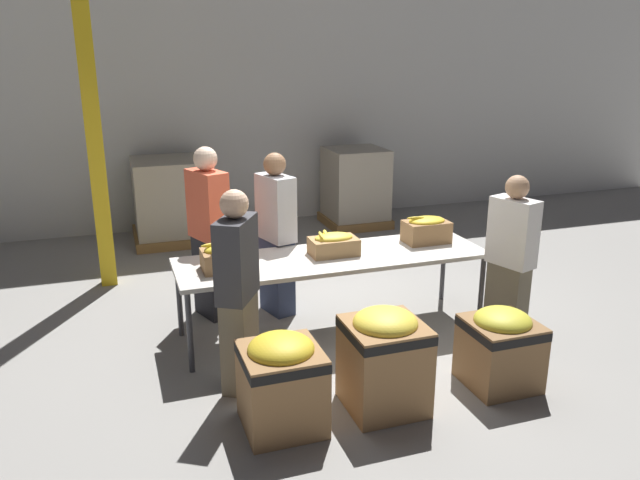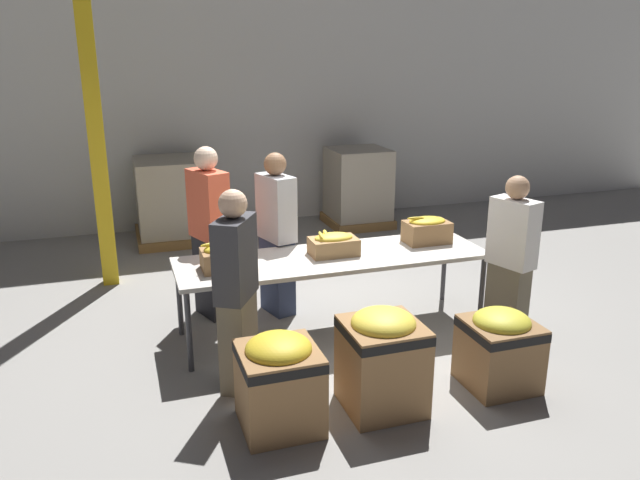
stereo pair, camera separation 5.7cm
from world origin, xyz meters
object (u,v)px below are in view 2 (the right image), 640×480
Objects in this scene: volunteer_0 at (277,235)px; donation_bin_1 at (382,357)px; sorting_table at (333,260)px; support_pillar at (93,109)px; volunteer_1 at (210,234)px; banana_box_0 at (226,256)px; pallet_stack_1 at (358,188)px; donation_bin_2 at (500,346)px; pallet_stack_0 at (174,201)px; volunteer_2 at (511,261)px; donation_bin_0 at (279,379)px; banana_box_1 at (333,244)px; banana_box_2 at (427,229)px; volunteer_3 at (237,293)px.

volunteer_0 is 2.09× the size of donation_bin_1.
support_pillar is (-2.03, 2.03, 1.28)m from sorting_table.
donation_bin_1 is (0.94, -2.13, -0.44)m from volunteer_1.
support_pillar is at bearing 134.97° from sorting_table.
volunteer_1 is (-0.02, 0.80, -0.02)m from banana_box_0.
donation_bin_1 is (0.29, -2.00, -0.40)m from volunteer_0.
banana_box_0 is 0.37× the size of pallet_stack_1.
support_pillar reaches higher than sorting_table.
donation_bin_2 is (0.93, -1.38, -0.37)m from sorting_table.
banana_box_0 is 0.55× the size of donation_bin_1.
donation_bin_1 is 4.23m from support_pillar.
sorting_table is 2.52× the size of pallet_stack_0.
volunteer_2 is 1.97× the size of donation_bin_1.
support_pillar is (-1.14, 3.42, 1.62)m from donation_bin_0.
donation_bin_0 is 1.82m from donation_bin_2.
volunteer_1 reaches higher than banana_box_1.
volunteer_0 is (-1.41, 0.51, -0.08)m from banana_box_2.
banana_box_0 is 1.00× the size of banana_box_2.
donation_bin_0 is at bearing -122.61° from banana_box_1.
banana_box_1 is at bearing 122.90° from donation_bin_2.
pallet_stack_1 is (3.66, 1.44, -1.42)m from support_pillar.
support_pillar is (-1.00, 1.29, 1.14)m from volunteer_1.
support_pillar is at bearing 135.68° from banana_box_1.
sorting_table is 4.10× the size of donation_bin_0.
banana_box_2 is 2.16m from volunteer_1.
volunteer_2 is 4.17m from pallet_stack_1.
volunteer_0 reaches higher than volunteer_2.
pallet_stack_0 is at bearing 121.98° from banana_box_2.
banana_box_0 is 2.56m from volunteer_2.
volunteer_1 is (-1.05, 0.72, -0.01)m from banana_box_1.
banana_box_2 is 0.38× the size of pallet_stack_0.
volunteer_1 is 1.11× the size of volunteer_2.
sorting_table is 1.71m from donation_bin_2.
volunteer_2 is at bearing 38.40° from volunteer_0.
volunteer_2 is 1.74m from donation_bin_1.
volunteer_2 is 1.35× the size of pallet_stack_0.
volunteer_3 is (-0.02, -1.49, -0.05)m from volunteer_1.
banana_box_2 is at bearing -100.06° from pallet_stack_1.
volunteer_2 is at bearing -58.09° from volunteer_3.
volunteer_0 is at bearing 124.21° from banana_box_1.
volunteer_1 is at bearing 145.65° from banana_box_1.
banana_box_0 is at bearing -18.97° from volunteer_1.
sorting_table is 4.46× the size of donation_bin_2.
volunteer_2 is (2.48, -0.64, -0.11)m from banana_box_0.
volunteer_0 is at bearing 98.28° from donation_bin_1.
banana_box_2 is at bearing -32.21° from support_pillar.
banana_box_1 is 0.26× the size of volunteer_1.
donation_bin_1 is at bearing -94.38° from banana_box_1.
volunteer_1 reaches higher than pallet_stack_0.
sorting_table is 0.74m from volunteer_0.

